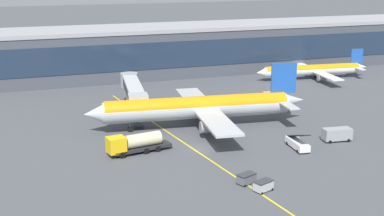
{
  "coord_description": "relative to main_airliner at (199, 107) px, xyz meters",
  "views": [
    {
      "loc": [
        -28.86,
        -77.09,
        29.52
      ],
      "look_at": [
        1.73,
        9.38,
        4.5
      ],
      "focal_mm": 48.61,
      "sensor_mm": 36.0,
      "label": 1
    }
  ],
  "objects": [
    {
      "name": "jet_bridge",
      "position": [
        -9.32,
        13.77,
        1.01
      ],
      "size": [
        6.71,
        23.37,
        6.67
      ],
      "color": "#B2B7BC",
      "rests_on": "ground_plane"
    },
    {
      "name": "baggage_cart_1",
      "position": [
        -2.79,
        -27.13,
        -3.19
      ],
      "size": [
        3.02,
        2.37,
        1.48
      ],
      "color": "#595B60",
      "rests_on": "ground_plane"
    },
    {
      "name": "baggage_cart_0",
      "position": [
        -1.68,
        -30.13,
        -3.19
      ],
      "size": [
        3.02,
        2.37,
        1.48
      ],
      "color": "#B2B7BC",
      "rests_on": "ground_plane"
    },
    {
      "name": "ground_plane",
      "position": [
        -3.74,
        -11.35,
        -3.98
      ],
      "size": [
        700.0,
        700.0,
        0.0
      ],
      "primitive_type": "plane",
      "color": "#47494F"
    },
    {
      "name": "crew_van",
      "position": [
        20.15,
        -15.58,
        -2.66
      ],
      "size": [
        5.21,
        2.66,
        2.3
      ],
      "color": "gray",
      "rests_on": "ground_plane"
    },
    {
      "name": "commuter_jet_far",
      "position": [
        44.29,
        30.89,
        -1.43
      ],
      "size": [
        32.25,
        25.74,
        7.81
      ],
      "color": "white",
      "rests_on": "ground_plane"
    },
    {
      "name": "fuel_tanker",
      "position": [
        -14.67,
        -9.84,
        -2.23
      ],
      "size": [
        11.06,
        4.23,
        3.25
      ],
      "color": "#232326",
      "rests_on": "ground_plane"
    },
    {
      "name": "main_airliner",
      "position": [
        0.0,
        0.0,
        0.0
      ],
      "size": [
        42.69,
        33.91,
        11.69
      ],
      "color": "#B2B7BC",
      "rests_on": "ground_plane"
    },
    {
      "name": "apron_lead_in_line",
      "position": [
        -5.25,
        -9.35,
        -3.97
      ],
      "size": [
        10.75,
        79.35,
        0.01
      ],
      "primitive_type": "cube",
      "rotation": [
        0.0,
        0.0,
        0.13
      ],
      "color": "yellow",
      "rests_on": "ground_plane"
    },
    {
      "name": "belt_loader",
      "position": [
        11.51,
        -16.73,
        -2.99
      ],
      "size": [
        2.49,
        7.0,
        3.49
      ],
      "color": "white",
      "rests_on": "ground_plane"
    },
    {
      "name": "terminal_building",
      "position": [
        8.47,
        51.4,
        2.83
      ],
      "size": [
        175.26,
        19.42,
        13.58
      ],
      "color": "#424751",
      "rests_on": "ground_plane"
    }
  ]
}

